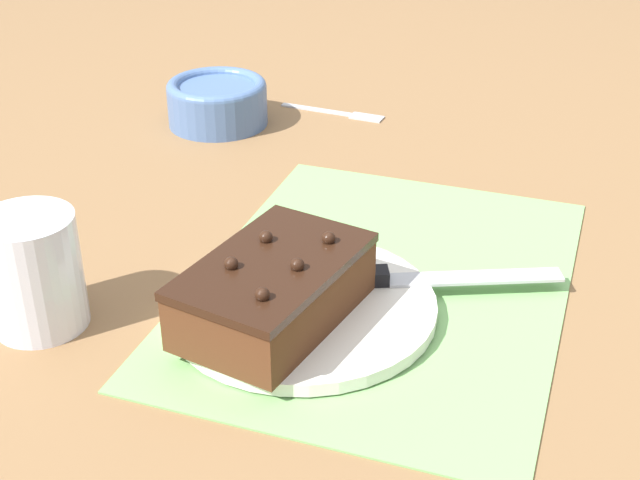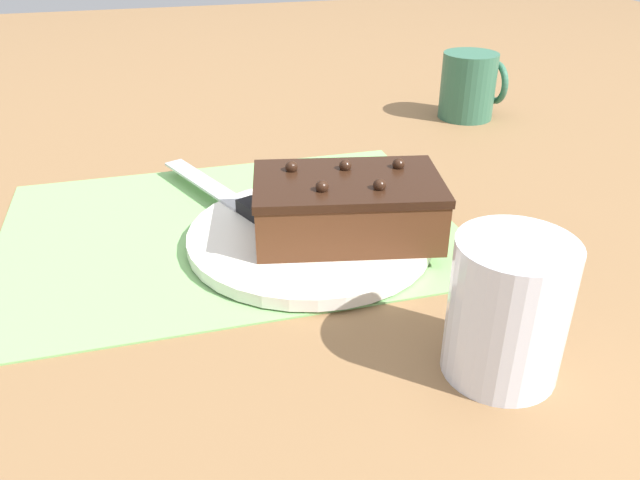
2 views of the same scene
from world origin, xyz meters
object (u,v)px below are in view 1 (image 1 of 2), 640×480
(small_bowl, at_px, (217,101))
(dessert_fork, at_px, (341,113))
(drinking_glass, at_px, (34,272))
(chocolate_cake, at_px, (274,290))
(serving_knife, at_px, (390,277))
(cake_plate, at_px, (303,306))

(small_bowl, bearing_deg, dessert_fork, 120.71)
(drinking_glass, height_order, small_bowl, drinking_glass)
(chocolate_cake, xyz_separation_m, drinking_glass, (0.05, -0.20, 0.01))
(chocolate_cake, distance_m, serving_knife, 0.12)
(small_bowl, distance_m, dessert_fork, 0.17)
(chocolate_cake, bearing_deg, cake_plate, 157.71)
(cake_plate, height_order, drinking_glass, drinking_glass)
(chocolate_cake, height_order, serving_knife, chocolate_cake)
(chocolate_cake, xyz_separation_m, serving_knife, (-0.09, 0.08, -0.02))
(cake_plate, height_order, serving_knife, serving_knife)
(dessert_fork, bearing_deg, cake_plate, 17.74)
(drinking_glass, height_order, dessert_fork, drinking_glass)
(serving_knife, distance_m, dessert_fork, 0.46)
(chocolate_cake, distance_m, drinking_glass, 0.21)
(chocolate_cake, relative_size, serving_knife, 0.85)
(cake_plate, xyz_separation_m, dessert_fork, (-0.48, -0.12, -0.01))
(serving_knife, xyz_separation_m, small_bowl, (-0.34, -0.33, 0.01))
(chocolate_cake, xyz_separation_m, small_bowl, (-0.43, -0.25, -0.01))
(small_bowl, height_order, dessert_fork, small_bowl)
(chocolate_cake, relative_size, drinking_glass, 1.83)
(drinking_glass, bearing_deg, serving_knife, 116.95)
(cake_plate, xyz_separation_m, serving_knife, (-0.06, 0.07, 0.01))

